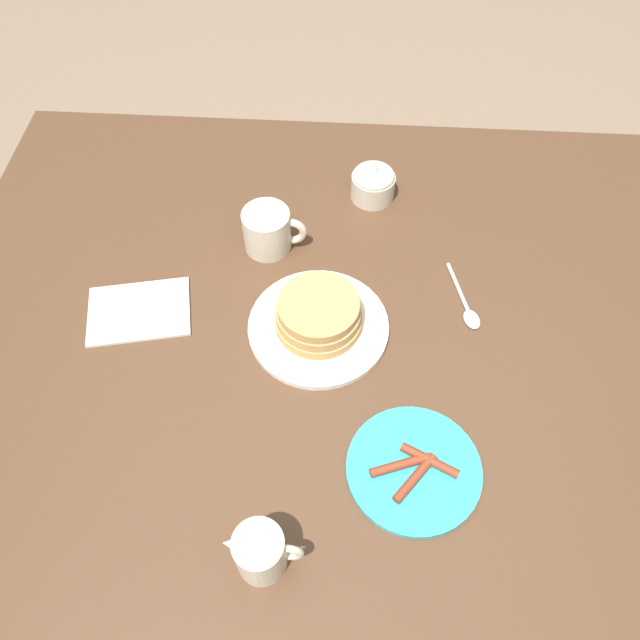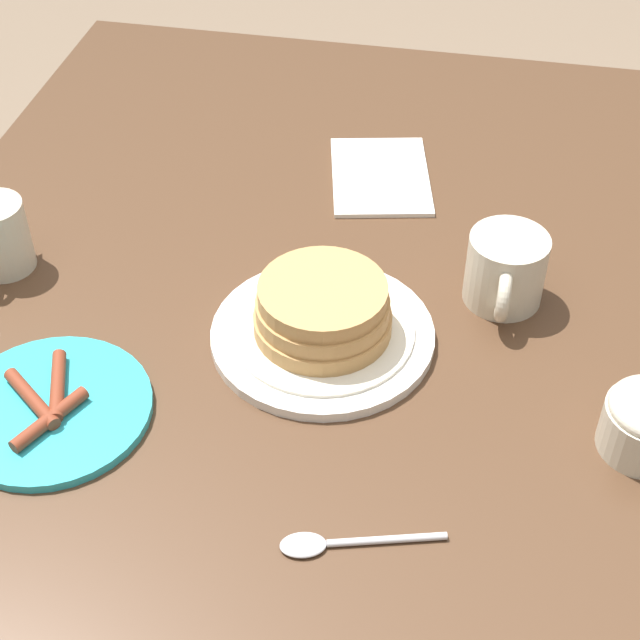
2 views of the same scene
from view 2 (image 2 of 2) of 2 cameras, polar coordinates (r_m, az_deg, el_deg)
dining_table at (r=1.10m, az=0.97°, el=-6.11°), size 1.41×1.06×0.74m
pancake_plate at (r=1.03m, az=0.15°, el=0.03°), size 0.24×0.24×0.07m
side_plate_bacon at (r=1.01m, az=-15.40°, el=-4.98°), size 0.20×0.20×0.02m
coffee_mug at (r=1.09m, az=10.75°, el=2.88°), size 0.12×0.09×0.08m
napkin at (r=1.29m, az=3.53°, el=8.36°), size 0.20×0.16×0.01m
spoon at (r=0.88m, az=0.78°, el=-12.85°), size 0.06×0.15×0.01m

